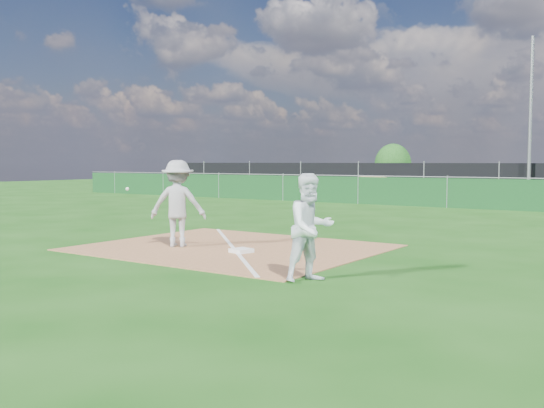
# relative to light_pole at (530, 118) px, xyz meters

# --- Properties ---
(ground) EXTENTS (90.00, 90.00, 0.00)m
(ground) POSITION_rel_light_pole_xyz_m (-1.50, -12.70, -4.00)
(ground) COLOR #16490F
(ground) RESTS_ON ground
(infield_dirt) EXTENTS (6.00, 5.00, 0.02)m
(infield_dirt) POSITION_rel_light_pole_xyz_m (-1.50, -21.70, -3.99)
(infield_dirt) COLOR #97633C
(infield_dirt) RESTS_ON ground
(foul_line) EXTENTS (5.01, 5.01, 0.01)m
(foul_line) POSITION_rel_light_pole_xyz_m (-1.50, -21.70, -3.98)
(foul_line) COLOR white
(foul_line) RESTS_ON infield_dirt
(green_fence) EXTENTS (44.00, 0.05, 1.20)m
(green_fence) POSITION_rel_light_pole_xyz_m (-1.50, -7.70, -3.40)
(green_fence) COLOR #103D19
(green_fence) RESTS_ON ground
(dirt_mound) EXTENTS (3.38, 2.60, 1.17)m
(dirt_mound) POSITION_rel_light_pole_xyz_m (-6.50, -4.20, -3.42)
(dirt_mound) COLOR #A4834F
(dirt_mound) RESTS_ON ground
(black_fence) EXTENTS (46.00, 0.04, 1.80)m
(black_fence) POSITION_rel_light_pole_xyz_m (-1.50, 0.30, -3.10)
(black_fence) COLOR black
(black_fence) RESTS_ON ground
(parking_lot) EXTENTS (46.00, 9.00, 0.01)m
(parking_lot) POSITION_rel_light_pole_xyz_m (-1.50, 5.30, -4.00)
(parking_lot) COLOR black
(parking_lot) RESTS_ON ground
(light_pole) EXTENTS (0.16, 0.16, 8.00)m
(light_pole) POSITION_rel_light_pole_xyz_m (0.00, 0.00, 0.00)
(light_pole) COLOR slate
(light_pole) RESTS_ON ground
(first_base) EXTENTS (0.45, 0.45, 0.08)m
(first_base) POSITION_rel_light_pole_xyz_m (-0.87, -22.20, -3.94)
(first_base) COLOR white
(first_base) RESTS_ON infield_dirt
(play_at_first) EXTENTS (2.00, 1.23, 1.88)m
(play_at_first) POSITION_rel_light_pole_xyz_m (-2.54, -22.29, -3.04)
(play_at_first) COLOR #B1B1B3
(play_at_first) RESTS_ON infield_dirt
(runner) EXTENTS (0.93, 1.02, 1.69)m
(runner) POSITION_rel_light_pole_xyz_m (1.78, -23.87, -3.15)
(runner) COLOR white
(runner) RESTS_ON ground
(car_left) EXTENTS (5.27, 3.23, 1.67)m
(car_left) POSITION_rel_light_pole_xyz_m (-8.94, 4.91, -3.15)
(car_left) COLOR #B0B4B9
(car_left) RESTS_ON parking_lot
(car_mid) EXTENTS (4.53, 1.84, 1.46)m
(car_mid) POSITION_rel_light_pole_xyz_m (-2.96, 5.26, -3.26)
(car_mid) COLOR black
(car_mid) RESTS_ON parking_lot
(tree_left) EXTENTS (2.72, 2.72, 3.22)m
(tree_left) POSITION_rel_light_pole_xyz_m (-11.72, 10.42, -2.34)
(tree_left) COLOR #382316
(tree_left) RESTS_ON ground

